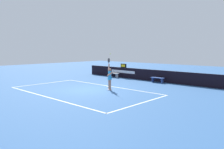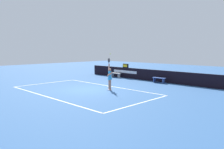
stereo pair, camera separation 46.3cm
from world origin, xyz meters
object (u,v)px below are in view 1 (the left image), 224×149
(tennis_ball, at_px, (110,54))
(courtside_bench_far, at_px, (114,74))
(speed_display, at_px, (124,66))
(tennis_player, at_px, (110,77))
(courtside_bench_near, at_px, (157,79))

(tennis_ball, relative_size, courtside_bench_far, 0.05)
(tennis_ball, bearing_deg, courtside_bench_far, 130.91)
(speed_display, distance_m, tennis_ball, 7.70)
(tennis_player, xyz_separation_m, courtside_bench_near, (0.61, 5.57, -0.63))
(tennis_player, bearing_deg, courtside_bench_far, 130.40)
(courtside_bench_near, bearing_deg, tennis_player, -96.27)
(tennis_ball, bearing_deg, speed_display, 122.92)
(speed_display, bearing_deg, tennis_ball, -57.08)
(speed_display, xyz_separation_m, courtside_bench_far, (-0.91, -0.55, -0.91))
(tennis_player, xyz_separation_m, courtside_bench_far, (-4.77, 5.60, -0.61))
(tennis_ball, xyz_separation_m, courtside_bench_near, (0.34, 5.78, -2.31))
(courtside_bench_near, height_order, courtside_bench_far, courtside_bench_far)
(tennis_player, bearing_deg, courtside_bench_near, 83.73)
(speed_display, bearing_deg, courtside_bench_far, -148.83)
(tennis_player, distance_m, courtside_bench_near, 5.64)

